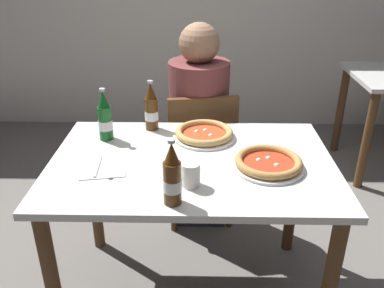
% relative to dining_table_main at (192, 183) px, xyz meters
% --- Properties ---
extents(dining_table_main, '(1.20, 0.80, 0.75)m').
position_rel_dining_table_main_xyz_m(dining_table_main, '(0.00, 0.00, 0.00)').
color(dining_table_main, silver).
rests_on(dining_table_main, ground_plane).
extents(chair_behind_table, '(0.45, 0.45, 0.85)m').
position_rel_dining_table_main_xyz_m(chair_behind_table, '(0.04, 0.61, -0.15)').
color(chair_behind_table, brown).
rests_on(chair_behind_table, ground_plane).
extents(diner_seated, '(0.34, 0.34, 1.21)m').
position_rel_dining_table_main_xyz_m(diner_seated, '(0.03, 0.66, -0.05)').
color(diner_seated, '#2D3342').
rests_on(diner_seated, ground_plane).
extents(pizza_margherita_near, '(0.30, 0.30, 0.04)m').
position_rel_dining_table_main_xyz_m(pizza_margherita_near, '(0.31, -0.06, 0.14)').
color(pizza_margherita_near, white).
rests_on(pizza_margherita_near, dining_table_main).
extents(pizza_marinara_far, '(0.29, 0.29, 0.04)m').
position_rel_dining_table_main_xyz_m(pizza_marinara_far, '(0.05, 0.22, 0.14)').
color(pizza_marinara_far, white).
rests_on(pizza_marinara_far, dining_table_main).
extents(beer_bottle_left, '(0.07, 0.07, 0.25)m').
position_rel_dining_table_main_xyz_m(beer_bottle_left, '(-0.06, -0.32, 0.22)').
color(beer_bottle_left, '#512D0F').
rests_on(beer_bottle_left, dining_table_main).
extents(beer_bottle_center, '(0.07, 0.07, 0.25)m').
position_rel_dining_table_main_xyz_m(beer_bottle_center, '(-0.40, 0.20, 0.22)').
color(beer_bottle_center, '#14591E').
rests_on(beer_bottle_center, dining_table_main).
extents(beer_bottle_right, '(0.07, 0.07, 0.25)m').
position_rel_dining_table_main_xyz_m(beer_bottle_right, '(-0.20, 0.32, 0.22)').
color(beer_bottle_right, '#512D0F').
rests_on(beer_bottle_right, dining_table_main).
extents(napkin_with_cutlery, '(0.21, 0.21, 0.01)m').
position_rel_dining_table_main_xyz_m(napkin_with_cutlery, '(-0.36, -0.08, 0.12)').
color(napkin_with_cutlery, white).
rests_on(napkin_with_cutlery, dining_table_main).
extents(paper_cup, '(0.07, 0.07, 0.09)m').
position_rel_dining_table_main_xyz_m(paper_cup, '(0.00, -0.20, 0.16)').
color(paper_cup, white).
rests_on(paper_cup, dining_table_main).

